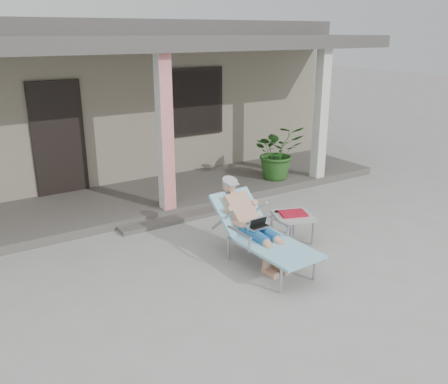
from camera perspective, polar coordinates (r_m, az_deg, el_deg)
ground at (r=6.69m, az=1.51°, el=-8.58°), size 60.00×60.00×0.00m
house at (r=11.97m, az=-16.40°, el=11.27°), size 10.40×5.40×3.30m
porch_deck at (r=9.10m, az=-9.09°, el=-0.72°), size 10.00×2.00×0.15m
porch_overhang at (r=8.54m, az=-9.90°, el=16.60°), size 10.00×2.30×2.85m
porch_step at (r=8.13m, az=-5.80°, el=-3.25°), size 2.00×0.30×0.07m
lounger at (r=6.47m, az=3.93°, el=-2.62°), size 0.75×1.81×1.16m
side_table at (r=7.21m, az=8.27°, el=-3.02°), size 0.71×0.71×0.50m
potted_palm at (r=9.87m, az=6.50°, el=4.86°), size 1.28×1.20×1.14m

